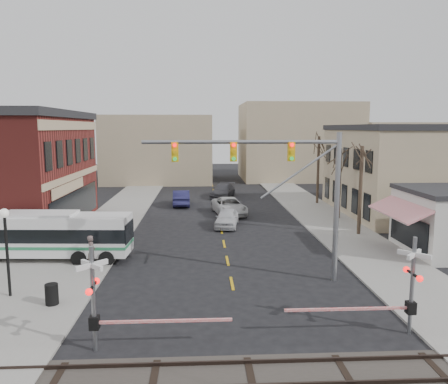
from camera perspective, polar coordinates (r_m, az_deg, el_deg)
The scene contains 18 objects.
ground at distance 21.89m, azimuth 1.42°, elevation -13.67°, with size 160.00×160.00×0.00m, color black.
sidewalk_west at distance 41.80m, azimuth -13.88°, elevation -3.11°, with size 5.00×60.00×0.12m, color gray.
sidewalk_east at distance 42.51m, azimuth 12.19°, elevation -2.86°, with size 5.00×60.00×0.12m, color gray.
tree_east_a at distance 34.74m, azimuth 17.39°, elevation 0.19°, with size 0.28×0.28×6.75m.
tree_east_b at distance 40.48m, azimuth 14.84°, elevation 1.09°, with size 0.28×0.28×6.30m.
tree_east_c at distance 48.12m, azimuth 12.19°, elevation 2.84°, with size 0.28×0.28×7.20m.
transit_bus at distance 29.58m, azimuth -22.91°, elevation -5.14°, with size 11.29×3.14×2.87m.
traffic_signal_mast at distance 22.98m, azimuth 7.92°, elevation 2.15°, with size 10.32×0.30×8.00m.
rr_crossing_west at distance 17.04m, azimuth -15.26°, elevation -13.45°, with size 5.60×1.36×4.00m.
rr_crossing_east at distance 19.04m, azimuth 22.18°, elevation -11.42°, with size 5.60×1.36×4.00m.
street_lamp at distance 23.35m, azimuth -26.62°, elevation -4.92°, with size 0.44×0.44×4.32m.
trash_bin at distance 22.18m, azimuth -21.58°, elevation -12.31°, with size 0.60×0.60×0.97m, color black.
car_a at distance 36.54m, azimuth 0.37°, elevation -3.41°, with size 1.76×4.38×1.49m, color silver.
car_b at distance 46.74m, azimuth -5.60°, elevation -0.76°, with size 1.73×4.97×1.64m, color #1C1B45.
car_c at distance 41.65m, azimuth 0.67°, elevation -1.87°, with size 2.66×5.76×1.60m, color #B4B4B4.
car_d at distance 51.90m, azimuth -0.18°, elevation 0.17°, with size 2.21×5.45×1.58m, color #403F45.
pedestrian_near at distance 26.81m, azimuth -16.90°, elevation -7.44°, with size 0.70×0.46×1.91m, color #584746.
pedestrian_far at distance 30.74m, azimuth -21.64°, elevation -5.94°, with size 0.78×0.61×1.61m, color #34355C.
Camera 1 is at (-1.59, -20.22, 8.22)m, focal length 35.00 mm.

